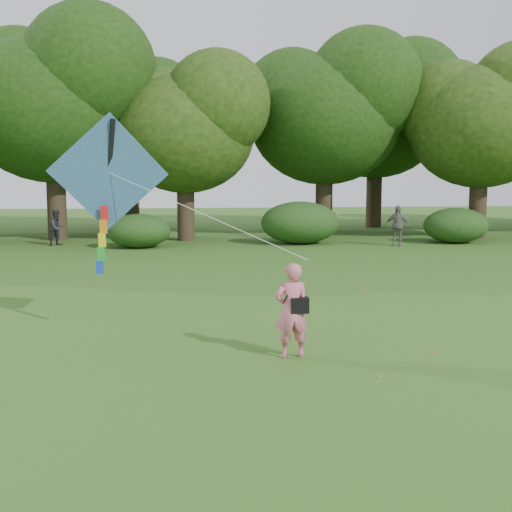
{
  "coord_description": "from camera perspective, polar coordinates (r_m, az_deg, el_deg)",
  "views": [
    {
      "loc": [
        -2.3,
        -9.96,
        3.02
      ],
      "look_at": [
        -0.87,
        2.0,
        1.5
      ],
      "focal_mm": 45.0,
      "sensor_mm": 36.0,
      "label": 1
    }
  ],
  "objects": [
    {
      "name": "crossbody_bag",
      "position": [
        10.63,
        3.85,
        -4.32
      ],
      "size": [
        0.43,
        0.2,
        0.67
      ],
      "color": "black",
      "rests_on": "ground"
    },
    {
      "name": "flying_kite",
      "position": [
        12.39,
        -12.94,
        7.0
      ],
      "size": [
        4.49,
        2.5,
        3.01
      ],
      "color": "#2871B0",
      "rests_on": "ground"
    },
    {
      "name": "ground",
      "position": [
        10.66,
        6.0,
        -9.31
      ],
      "size": [
        100.0,
        100.0,
        0.0
      ],
      "primitive_type": "plane",
      "color": "#265114",
      "rests_on": "ground"
    },
    {
      "name": "shrub_band",
      "position": [
        27.69,
        -3.54,
        2.7
      ],
      "size": [
        39.15,
        3.22,
        1.88
      ],
      "color": "#264919",
      "rests_on": "ground"
    },
    {
      "name": "man_kite_flyer",
      "position": [
        10.66,
        3.2,
        -4.86
      ],
      "size": [
        0.62,
        0.44,
        1.59
      ],
      "primitive_type": "imported",
      "rotation": [
        0.0,
        0.0,
        3.25
      ],
      "color": "#DA6681",
      "rests_on": "ground"
    },
    {
      "name": "bystander_right",
      "position": [
        28.13,
        12.44,
        2.65
      ],
      "size": [
        1.11,
        0.8,
        1.75
      ],
      "primitive_type": "imported",
      "rotation": [
        0.0,
        0.0,
        -0.42
      ],
      "color": "slate",
      "rests_on": "ground"
    },
    {
      "name": "bystander_left",
      "position": [
        29.06,
        -17.26,
        2.43
      ],
      "size": [
        0.94,
        0.94,
        1.54
      ],
      "primitive_type": "imported",
      "rotation": [
        0.0,
        0.0,
        0.81
      ],
      "color": "#272A34",
      "rests_on": "ground"
    },
    {
      "name": "tree_line",
      "position": [
        33.18,
        0.07,
        11.66
      ],
      "size": [
        54.7,
        15.3,
        9.48
      ],
      "color": "#3A2D1E",
      "rests_on": "ground"
    },
    {
      "name": "fallen_leaves",
      "position": [
        16.91,
        4.07,
        -3.1
      ],
      "size": [
        10.76,
        12.93,
        0.01
      ],
      "color": "olive",
      "rests_on": "ground"
    }
  ]
}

